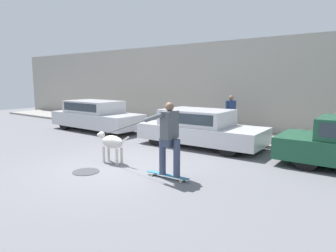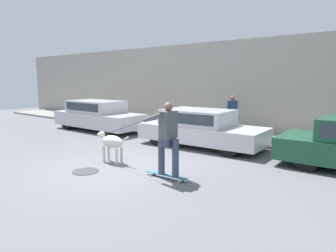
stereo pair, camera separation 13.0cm
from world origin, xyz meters
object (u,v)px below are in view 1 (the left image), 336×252
(dog, at_px, (112,142))
(skateboarder, at_px, (169,136))
(parked_car_1, at_px, (200,128))
(pedestrian_with_bag, at_px, (231,112))
(parked_car_0, at_px, (96,116))

(dog, bearing_deg, skateboarder, 171.98)
(parked_car_1, relative_size, pedestrian_with_bag, 2.81)
(parked_car_0, distance_m, pedestrian_with_bag, 5.83)
(dog, xyz_separation_m, pedestrian_with_bag, (0.81, 5.61, 0.38))
(parked_car_1, bearing_deg, skateboarder, -72.36)
(parked_car_0, xyz_separation_m, skateboarder, (6.51, -3.34, 0.33))
(parked_car_0, distance_m, parked_car_1, 5.32)
(pedestrian_with_bag, bearing_deg, parked_car_1, -73.27)
(dog, distance_m, pedestrian_with_bag, 5.68)
(parked_car_1, distance_m, pedestrian_with_bag, 2.43)
(parked_car_0, height_order, skateboarder, skateboarder)
(parked_car_0, height_order, pedestrian_with_bag, pedestrian_with_bag)
(parked_car_1, xyz_separation_m, dog, (-0.83, -3.20, -0.05))
(skateboarder, relative_size, pedestrian_with_bag, 1.93)
(dog, height_order, pedestrian_with_bag, pedestrian_with_bag)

